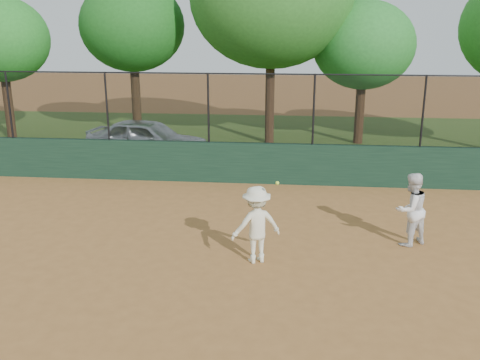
# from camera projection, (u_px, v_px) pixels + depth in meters

# --- Properties ---
(ground) EXTENTS (80.00, 80.00, 0.00)m
(ground) POSITION_uv_depth(u_px,v_px,m) (187.00, 272.00, 10.16)
(ground) COLOR #9D6632
(ground) RESTS_ON ground
(back_wall) EXTENTS (26.00, 0.20, 1.20)m
(back_wall) POSITION_uv_depth(u_px,v_px,m) (226.00, 162.00, 15.72)
(back_wall) COLOR #183523
(back_wall) RESTS_ON ground
(grass_strip) EXTENTS (36.00, 12.00, 0.01)m
(grass_strip) POSITION_uv_depth(u_px,v_px,m) (245.00, 140.00, 21.61)
(grass_strip) COLOR #2F4B17
(grass_strip) RESTS_ON ground
(parked_car) EXTENTS (4.39, 2.35, 1.42)m
(parked_car) POSITION_uv_depth(u_px,v_px,m) (147.00, 140.00, 18.25)
(parked_car) COLOR silver
(parked_car) RESTS_ON ground
(player_second) EXTENTS (0.97, 0.92, 1.57)m
(player_second) POSITION_uv_depth(u_px,v_px,m) (411.00, 209.00, 11.21)
(player_second) COLOR white
(player_second) RESTS_ON ground
(player_main) EXTENTS (1.15, 0.93, 1.78)m
(player_main) POSITION_uv_depth(u_px,v_px,m) (256.00, 225.00, 10.40)
(player_main) COLOR beige
(player_main) RESTS_ON ground
(fence_assembly) EXTENTS (26.00, 0.06, 2.00)m
(fence_assembly) POSITION_uv_depth(u_px,v_px,m) (225.00, 107.00, 15.26)
(fence_assembly) COLOR black
(fence_assembly) RESTS_ON back_wall
(tree_0) EXTENTS (3.82, 3.47, 5.59)m
(tree_0) POSITION_uv_depth(u_px,v_px,m) (0.00, 40.00, 20.79)
(tree_0) COLOR #462C19
(tree_0) RESTS_ON ground
(tree_1) EXTENTS (4.13, 3.75, 6.22)m
(tree_1) POSITION_uv_depth(u_px,v_px,m) (132.00, 26.00, 20.90)
(tree_1) COLOR #3D2915
(tree_1) RESTS_ON ground
(tree_3) EXTENTS (3.81, 3.46, 5.39)m
(tree_3) POSITION_uv_depth(u_px,v_px,m) (364.00, 46.00, 19.94)
(tree_3) COLOR #422816
(tree_3) RESTS_ON ground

